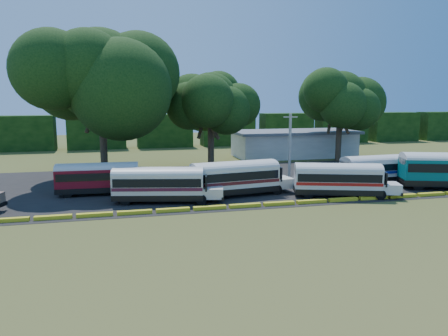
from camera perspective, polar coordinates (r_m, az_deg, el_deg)
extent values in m
plane|color=#404F1A|center=(35.12, 0.87, -5.71)|extent=(160.00, 160.00, 0.00)
cube|color=black|center=(46.73, -1.69, -1.95)|extent=(64.00, 24.00, 0.02)
cube|color=#CECA18|center=(35.83, -26.20, -6.12)|extent=(2.70, 0.45, 0.30)
cube|color=#CECA18|center=(35.30, -21.41, -6.03)|extent=(2.70, 0.45, 0.30)
cube|color=#CECA18|center=(35.01, -16.52, -5.89)|extent=(2.70, 0.45, 0.30)
cube|color=#CECA18|center=(34.98, -11.59, -5.70)|extent=(2.70, 0.45, 0.30)
cube|color=#CECA18|center=(35.21, -6.68, -5.48)|extent=(2.70, 0.45, 0.30)
cube|color=#CECA18|center=(35.69, -1.88, -5.22)|extent=(2.70, 0.45, 0.30)
cube|color=#CECA18|center=(36.41, 2.76, -4.93)|extent=(2.70, 0.45, 0.30)
cube|color=#CECA18|center=(37.36, 7.19, -4.63)|extent=(2.70, 0.45, 0.30)
cube|color=#CECA18|center=(38.52, 11.37, -4.32)|extent=(2.70, 0.45, 0.30)
cube|color=#CECA18|center=(39.87, 15.28, -4.01)|extent=(2.70, 0.45, 0.30)
cube|color=#CECA18|center=(41.39, 18.92, -3.70)|extent=(2.70, 0.45, 0.30)
cube|color=#CECA18|center=(43.07, 22.29, -3.41)|extent=(2.70, 0.45, 0.30)
cube|color=#CECA18|center=(44.89, 25.39, -3.12)|extent=(2.70, 0.45, 0.30)
cube|color=silver|center=(68.62, 9.07, 3.02)|extent=(18.00, 8.00, 3.60)
cube|color=slate|center=(68.44, 9.12, 4.68)|extent=(19.00, 9.00, 0.40)
cube|color=black|center=(82.49, -24.63, 4.15)|extent=(10.00, 4.00, 6.00)
cube|color=black|center=(81.11, -16.25, 4.55)|extent=(10.00, 4.00, 6.00)
cube|color=black|center=(81.51, -7.77, 4.85)|extent=(10.00, 4.00, 6.00)
cube|color=black|center=(83.64, 0.46, 5.04)|extent=(10.00, 4.00, 6.00)
cube|color=black|center=(87.38, 8.14, 5.13)|extent=(10.00, 4.00, 6.00)
cube|color=black|center=(92.53, 15.07, 5.13)|extent=(10.00, 4.00, 6.00)
cube|color=black|center=(98.88, 21.20, 5.06)|extent=(10.00, 4.00, 6.00)
cube|color=black|center=(106.22, 26.53, 4.96)|extent=(10.00, 4.00, 6.00)
cylinder|color=black|center=(41.65, -11.34, -2.87)|extent=(0.92, 0.30, 0.91)
cylinder|color=black|center=(43.56, -11.33, -2.35)|extent=(0.92, 0.30, 0.91)
cylinder|color=black|center=(42.16, -19.77, -3.10)|extent=(0.92, 0.30, 0.91)
cylinder|color=black|center=(44.05, -19.40, -2.57)|extent=(0.92, 0.30, 0.91)
cube|color=black|center=(42.75, -16.09, -2.56)|extent=(7.55, 2.64, 0.50)
cube|color=maroon|center=(42.56, -16.16, -1.14)|extent=(7.55, 2.64, 1.66)
cube|color=black|center=(42.52, -16.17, -0.88)|extent=(7.26, 2.68, 0.70)
ellipsoid|color=beige|center=(42.42, -16.21, -0.04)|extent=(7.55, 2.64, 1.02)
cube|color=maroon|center=(42.53, -10.00, -2.03)|extent=(1.73, 2.08, 0.86)
cube|color=black|center=(42.36, -10.81, -0.87)|extent=(0.24, 2.09, 1.25)
cube|color=black|center=(42.61, -8.95, -2.47)|extent=(0.27, 2.23, 0.27)
cube|color=black|center=(43.27, -20.95, -2.80)|extent=(0.27, 2.23, 0.27)
cylinder|color=black|center=(37.11, -3.03, -4.15)|extent=(0.98, 0.46, 0.94)
cylinder|color=black|center=(39.08, -2.94, -3.47)|extent=(0.98, 0.46, 0.94)
cylinder|color=black|center=(37.86, -12.80, -4.11)|extent=(0.98, 0.46, 0.94)
cylinder|color=black|center=(39.79, -12.22, -3.44)|extent=(0.98, 0.46, 0.94)
cube|color=black|center=(38.35, -8.49, -3.59)|extent=(8.05, 3.99, 0.52)
cube|color=beige|center=(38.12, -8.53, -1.95)|extent=(8.05, 3.99, 1.72)
cube|color=black|center=(38.08, -8.54, -1.65)|extent=(7.76, 3.97, 0.72)
cube|color=#4E1427|center=(38.19, -8.52, -2.46)|extent=(7.99, 4.01, 0.28)
ellipsoid|color=beige|center=(37.97, -8.57, -0.68)|extent=(8.05, 3.99, 1.06)
cube|color=beige|center=(37.99, -1.43, -3.18)|extent=(2.11, 2.39, 0.90)
cube|color=black|center=(37.81, -2.33, -1.82)|extent=(0.61, 2.15, 1.29)
cube|color=black|center=(38.07, -0.22, -3.73)|extent=(0.67, 2.29, 0.28)
cube|color=black|center=(39.04, -14.07, -3.68)|extent=(0.67, 2.29, 0.28)
cylinder|color=black|center=(41.26, 6.89, -2.82)|extent=(1.01, 0.41, 0.98)
cylinder|color=black|center=(43.07, 5.54, -2.29)|extent=(1.01, 0.41, 0.98)
cylinder|color=black|center=(38.52, -1.86, -3.62)|extent=(1.01, 0.41, 0.98)
cylinder|color=black|center=(40.46, -2.90, -3.01)|extent=(1.01, 0.41, 0.98)
cube|color=black|center=(40.48, 1.41, -2.78)|extent=(8.33, 3.59, 0.54)
cube|color=white|center=(40.26, 1.42, -1.15)|extent=(8.33, 3.59, 1.80)
cube|color=black|center=(40.22, 1.42, -0.85)|extent=(8.02, 3.60, 0.76)
cube|color=#581618|center=(40.33, 1.41, -1.66)|extent=(8.26, 3.61, 0.29)
ellipsoid|color=beige|center=(40.11, 1.42, 0.11)|extent=(8.33, 3.59, 1.11)
cube|color=white|center=(42.59, 7.49, -1.85)|extent=(2.06, 2.39, 0.93)
cube|color=black|center=(42.12, 6.79, -0.63)|extent=(0.47, 2.26, 1.35)
cube|color=black|center=(43.08, 8.45, -2.28)|extent=(0.52, 2.41, 0.29)
cube|color=black|center=(39.12, -3.96, -3.36)|extent=(0.52, 2.41, 0.29)
cylinder|color=black|center=(41.33, 19.78, -3.31)|extent=(0.98, 0.55, 0.94)
cylinder|color=black|center=(43.24, 19.09, -2.74)|extent=(0.98, 0.55, 0.94)
cylinder|color=black|center=(40.14, 10.91, -3.29)|extent=(0.98, 0.55, 0.94)
cylinder|color=black|center=(42.10, 10.62, -2.70)|extent=(0.98, 0.55, 0.94)
cube|color=black|center=(41.47, 14.52, -2.82)|extent=(8.06, 4.69, 0.52)
cube|color=silver|center=(41.26, 14.59, -1.31)|extent=(8.06, 4.69, 1.72)
cube|color=black|center=(41.22, 14.60, -1.02)|extent=(7.79, 4.64, 0.72)
cube|color=#A41410|center=(41.32, 14.57, -1.78)|extent=(8.00, 4.70, 0.28)
ellipsoid|color=beige|center=(41.11, 14.63, -0.13)|extent=(8.06, 4.69, 1.06)
cube|color=silver|center=(42.48, 20.81, -2.46)|extent=(2.26, 2.50, 0.89)
cube|color=black|center=(42.15, 20.10, -1.24)|extent=(0.82, 2.10, 1.29)
cube|color=black|center=(42.78, 21.81, -2.96)|extent=(0.89, 2.24, 0.28)
cube|color=black|center=(41.00, 9.26, -2.91)|extent=(0.89, 2.24, 0.28)
cylinder|color=black|center=(50.45, 23.06, -1.34)|extent=(0.92, 0.30, 0.91)
cylinder|color=black|center=(51.93, 21.69, -0.98)|extent=(0.92, 0.30, 0.91)
cylinder|color=black|center=(46.74, 17.23, -1.80)|extent=(0.92, 0.30, 0.91)
cylinder|color=black|center=(48.33, 15.94, -1.39)|extent=(0.92, 0.30, 0.91)
cube|color=black|center=(49.00, 19.16, -1.24)|extent=(7.58, 2.68, 0.50)
cube|color=white|center=(48.83, 19.22, 0.00)|extent=(7.58, 2.68, 1.67)
cube|color=black|center=(48.80, 19.24, 0.23)|extent=(7.29, 2.72, 0.70)
cube|color=navy|center=(48.88, 19.20, -0.38)|extent=(7.51, 2.71, 0.27)
ellipsoid|color=beige|center=(48.71, 19.27, 0.97)|extent=(7.58, 2.68, 1.02)
cube|color=white|center=(51.76, 23.25, -0.64)|extent=(1.75, 2.09, 0.87)
cube|color=black|center=(51.26, 22.83, 0.30)|extent=(0.25, 2.10, 1.25)
cube|color=black|center=(52.32, 23.88, -0.99)|extent=(0.29, 2.24, 0.27)
cube|color=black|center=(46.95, 15.51, -1.62)|extent=(0.29, 2.24, 0.27)
cylinder|color=black|center=(46.87, 24.04, -2.04)|extent=(1.14, 0.66, 1.10)
cylinder|color=black|center=(49.07, 23.18, -1.52)|extent=(1.14, 0.66, 1.10)
cube|color=black|center=(49.02, 27.16, -1.60)|extent=(9.41, 5.60, 0.60)
cube|color=black|center=(47.58, 22.16, -1.70)|extent=(1.09, 2.60, 0.33)
cylinder|color=#382B1C|center=(51.20, -15.46, 3.14)|extent=(0.80, 0.80, 7.86)
cylinder|color=#382B1C|center=(51.40, -14.24, 6.97)|extent=(1.38, 2.82, 4.47)
cylinder|color=#382B1C|center=(51.85, -16.71, 6.89)|extent=(2.16, 2.46, 4.47)
cylinder|color=#382B1C|center=(49.71, -15.93, 6.84)|extent=(2.87, 0.93, 4.47)
ellipsoid|color=black|center=(51.01, -15.83, 11.56)|extent=(14.01, 14.01, 10.28)
cylinder|color=#382B1C|center=(55.86, -1.72, 2.96)|extent=(0.80, 0.80, 5.96)
cylinder|color=#382B1C|center=(56.35, -0.61, 5.63)|extent=(1.18, 2.26, 3.45)
cylinder|color=#382B1C|center=(56.26, -2.91, 5.61)|extent=(1.78, 2.00, 3.45)
cylinder|color=#382B1C|center=(54.35, -1.68, 5.50)|extent=(2.29, 0.82, 3.45)
ellipsoid|color=black|center=(55.54, -1.75, 8.95)|extent=(9.20, 9.20, 6.75)
cylinder|color=#382B1C|center=(64.60, 14.73, 3.59)|extent=(0.80, 0.80, 6.15)
cylinder|color=#382B1C|center=(65.39, 15.59, 5.93)|extent=(1.20, 2.31, 3.55)
cylinder|color=#382B1C|center=(64.68, 13.70, 5.98)|extent=(1.82, 2.05, 3.55)
cylinder|color=#382B1C|center=(63.18, 15.21, 5.85)|extent=(2.34, 0.83, 3.55)
ellipsoid|color=black|center=(64.32, 14.95, 8.90)|extent=(10.04, 10.04, 7.36)
cylinder|color=gray|center=(47.89, 8.59, 2.66)|extent=(0.30, 0.30, 7.34)
cube|color=gray|center=(47.64, 8.68, 6.60)|extent=(1.60, 0.12, 0.12)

